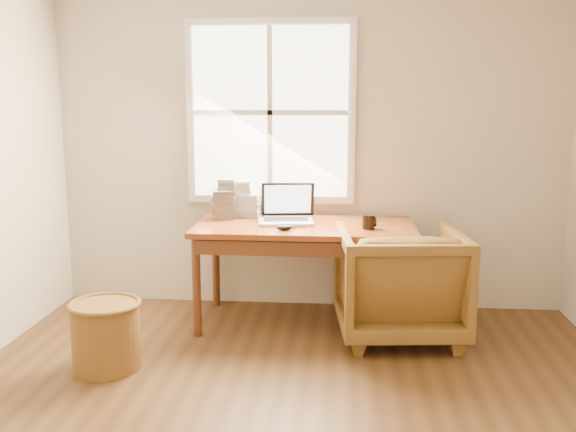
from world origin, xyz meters
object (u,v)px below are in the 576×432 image
object	(u,v)px
desk	(305,227)
laptop	(286,203)
cd_stack_a	(241,199)
coffee_mug	(368,222)
wicker_stool	(106,336)
armchair	(399,283)

from	to	relation	value
desk	laptop	distance (m)	0.23
laptop	cd_stack_a	xyz separation A→B (m)	(-0.37, 0.24, -0.01)
desk	coffee_mug	distance (m)	0.48
desk	laptop	bearing A→B (deg)	170.21
coffee_mug	laptop	bearing A→B (deg)	-170.48
desk	laptop	xyz separation A→B (m)	(-0.15, 0.03, 0.17)
wicker_stool	coffee_mug	distance (m)	1.92
armchair	coffee_mug	bearing A→B (deg)	-32.89
armchair	cd_stack_a	world-z (taller)	cd_stack_a
armchair	wicker_stool	size ratio (longest dim) A/B	2.08
desk	cd_stack_a	bearing A→B (deg)	152.71
cd_stack_a	wicker_stool	bearing A→B (deg)	-118.50
wicker_stool	coffee_mug	size ratio (longest dim) A/B	4.17
wicker_stool	coffee_mug	bearing A→B (deg)	26.74
desk	coffee_mug	xyz separation A→B (m)	(0.46, -0.12, 0.07)
desk	armchair	distance (m)	0.79
armchair	wicker_stool	bearing A→B (deg)	15.15
wicker_stool	armchair	bearing A→B (deg)	21.00
wicker_stool	cd_stack_a	size ratio (longest dim) A/B	1.49
laptop	cd_stack_a	distance (m)	0.44
armchair	coffee_mug	world-z (taller)	coffee_mug
armchair	coffee_mug	xyz separation A→B (m)	(-0.22, 0.11, 0.41)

